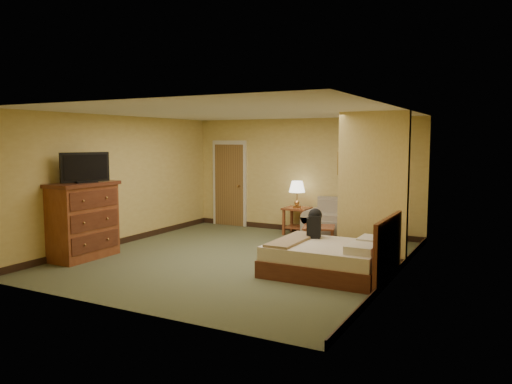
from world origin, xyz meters
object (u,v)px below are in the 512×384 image
Objects in this scene: dresser at (83,220)px; bed at (331,258)px; coffee_table at (319,232)px; loveseat at (345,226)px.

dresser is 0.72× the size of bed.
dresser is at bearing -138.80° from coffee_table.
coffee_table is at bearing 115.78° from bed.
coffee_table is 2.16m from bed.
bed is at bearing -64.22° from coffee_table.
dresser is at bearing -166.89° from bed.
loveseat reaches higher than coffee_table.
loveseat is 2.21× the size of coffee_table.
dresser reaches higher than loveseat.
coffee_table is (-0.26, -0.88, 0.00)m from loveseat.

